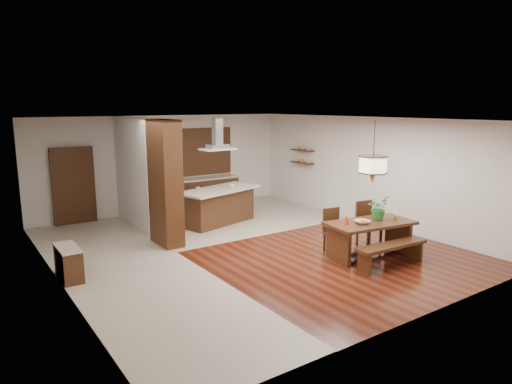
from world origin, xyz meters
TOP-DOWN VIEW (x-y plane):
  - room_shell at (0.00, 0.00)m, footprint 9.00×9.04m
  - tile_hallway at (-2.75, 0.00)m, footprint 2.50×9.00m
  - tile_kitchen at (1.25, 2.50)m, footprint 5.50×4.00m
  - soffit_band at (0.00, 0.00)m, footprint 8.00×9.00m
  - partition_pier at (-1.40, 1.20)m, footprint 0.45×1.00m
  - partition_stub at (-1.40, 3.30)m, footprint 0.18×2.40m
  - hallway_console at (-3.81, 0.20)m, footprint 0.37×0.88m
  - hallway_doorway at (-2.70, 4.40)m, footprint 1.10×0.20m
  - rear_counter at (1.00, 4.20)m, footprint 2.60×0.62m
  - kitchen_window at (1.00, 4.46)m, footprint 2.60×0.08m
  - shelf_lower at (3.87, 2.60)m, footprint 0.26×0.90m
  - shelf_upper at (3.87, 2.60)m, footprint 0.26×0.90m
  - dining_table at (1.80, -2.10)m, footprint 1.98×1.20m
  - dining_bench at (1.70, -2.77)m, footprint 1.71×0.45m
  - dining_chair_left at (1.42, -1.47)m, footprint 0.49×0.49m
  - dining_chair_right at (2.35, -1.61)m, footprint 0.51×0.51m
  - pendant_lantern at (1.80, -2.10)m, footprint 0.64×0.64m
  - foliage_plant at (2.08, -2.06)m, footprint 0.56×0.52m
  - fruit_bowl at (1.53, -2.12)m, footprint 0.36×0.36m
  - napkin_cone at (1.23, -1.96)m, footprint 0.17×0.17m
  - gold_ornament at (2.36, -2.32)m, footprint 0.10×0.10m
  - kitchen_island at (0.53, 2.14)m, footprint 2.57×1.64m
  - range_hood at (0.53, 2.14)m, footprint 0.90×0.55m
  - island_cup at (0.92, 2.05)m, footprint 0.14×0.14m
  - microwave at (0.16, 4.22)m, footprint 0.50×0.36m

SIDE VIEW (x-z plane):
  - tile_hallway at x=-2.75m, z-range 0.00..0.01m
  - tile_kitchen at x=1.25m, z-range 0.00..0.01m
  - dining_bench at x=1.70m, z-range 0.00..0.48m
  - hallway_console at x=-3.81m, z-range 0.00..0.63m
  - rear_counter at x=1.00m, z-range 0.00..0.95m
  - dining_chair_left at x=1.42m, z-range 0.00..0.97m
  - kitchen_island at x=0.53m, z-range 0.01..0.99m
  - dining_chair_right at x=2.35m, z-range 0.00..1.05m
  - dining_table at x=1.80m, z-range 0.18..0.96m
  - fruit_bowl at x=1.53m, z-range 0.78..0.85m
  - gold_ornament at x=2.36m, z-range 0.78..0.89m
  - napkin_cone at x=1.23m, z-range 0.78..0.99m
  - island_cup at x=0.92m, z-range 0.98..1.07m
  - foliage_plant at x=2.08m, z-range 0.78..1.29m
  - hallway_doorway at x=-2.70m, z-range 0.00..2.10m
  - microwave at x=0.16m, z-range 0.95..1.22m
  - shelf_lower at x=3.87m, z-range 1.38..1.42m
  - partition_pier at x=-1.40m, z-range 0.00..2.90m
  - partition_stub at x=-1.40m, z-range 0.00..2.90m
  - kitchen_window at x=1.00m, z-range 1.00..2.50m
  - shelf_upper at x=3.87m, z-range 1.78..1.82m
  - room_shell at x=0.00m, z-range 0.60..3.52m
  - pendant_lantern at x=1.80m, z-range 1.59..2.90m
  - range_hood at x=0.53m, z-range 2.03..2.90m
  - soffit_band at x=0.00m, z-range 2.88..2.89m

